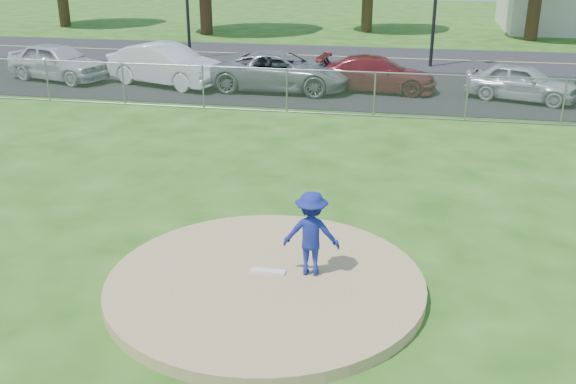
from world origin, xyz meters
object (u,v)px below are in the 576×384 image
at_px(pitcher, 311,233).
at_px(parked_car_pearl, 522,82).
at_px(parked_car_darkred, 377,74).
at_px(parked_car_gray, 281,71).
at_px(parked_car_silver, 58,62).
at_px(traffic_cone, 182,80).
at_px(parked_car_white, 166,65).

bearing_deg(pitcher, parked_car_pearl, -112.91).
bearing_deg(parked_car_darkred, parked_car_gray, 104.91).
distance_m(pitcher, parked_car_silver, 20.25).
xyz_separation_m(parked_car_gray, parked_car_darkred, (3.73, 0.63, -0.08)).
bearing_deg(parked_car_silver, traffic_cone, -81.85).
height_order(parked_car_silver, parked_car_white, parked_car_white).
bearing_deg(traffic_cone, parked_car_white, 141.21).
relative_size(parked_car_white, parked_car_darkred, 1.09).
bearing_deg(parked_car_white, pitcher, -131.29).
xyz_separation_m(parked_car_white, parked_car_pearl, (13.91, -0.07, -0.15)).
bearing_deg(parked_car_gray, pitcher, -165.05).
bearing_deg(parked_car_gray, parked_car_pearl, -88.50).
relative_size(traffic_cone, parked_car_darkred, 0.17).
relative_size(pitcher, parked_car_pearl, 0.37).
bearing_deg(parked_car_pearl, pitcher, 179.13).
xyz_separation_m(parked_car_silver, parked_car_pearl, (18.79, -0.16, -0.10)).
bearing_deg(parked_car_white, parked_car_darkred, -66.74).
bearing_deg(parked_car_pearl, parked_car_gray, 109.11).
distance_m(parked_car_white, parked_car_gray, 4.82).
relative_size(parked_car_white, parked_car_pearl, 1.26).
relative_size(parked_car_silver, parked_car_pearl, 1.15).
relative_size(pitcher, parked_car_silver, 0.32).
bearing_deg(parked_car_silver, parked_car_white, -75.01).
bearing_deg(traffic_cone, parked_car_darkred, 9.28).
distance_m(pitcher, traffic_cone, 16.32).
height_order(parked_car_silver, parked_car_pearl, parked_car_silver).
relative_size(parked_car_silver, parked_car_darkred, 0.99).
xyz_separation_m(pitcher, parked_car_white, (-8.44, 15.16, -0.10)).
distance_m(parked_car_gray, parked_car_pearl, 9.09).
xyz_separation_m(traffic_cone, parked_car_darkred, (7.66, 1.25, 0.28)).
distance_m(traffic_cone, parked_car_white, 1.21).
bearing_deg(parked_car_gray, parked_car_white, 90.48).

